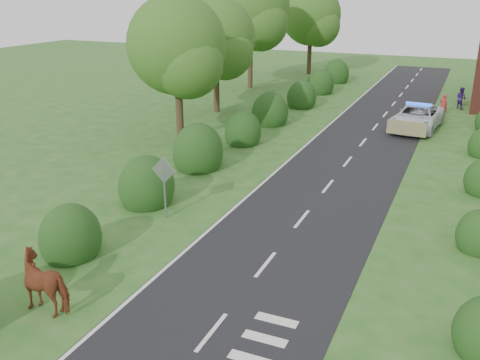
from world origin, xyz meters
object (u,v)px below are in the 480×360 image
at_px(police_van, 417,117).
at_px(pedestrian_purple, 461,98).
at_px(cow, 49,285).
at_px(pedestrian_red, 443,105).
at_px(road_sign, 164,179).

relative_size(police_van, pedestrian_purple, 3.65).
xyz_separation_m(cow, pedestrian_purple, (9.56, 32.93, 0.09)).
relative_size(police_van, pedestrian_red, 3.85).
height_order(road_sign, pedestrian_purple, road_sign).
relative_size(road_sign, cow, 1.25).
bearing_deg(cow, police_van, 160.87).
bearing_deg(pedestrian_red, road_sign, 51.05).
bearing_deg(police_van, road_sign, -106.02).
relative_size(road_sign, pedestrian_purple, 1.56).
bearing_deg(pedestrian_purple, pedestrian_red, 114.73).
bearing_deg(road_sign, police_van, 67.91).
bearing_deg(road_sign, pedestrian_red, 69.36).
height_order(cow, pedestrian_purple, pedestrian_purple).
relative_size(cow, police_van, 0.34).
relative_size(road_sign, pedestrian_red, 1.65).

